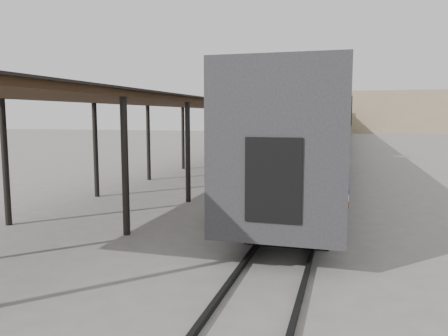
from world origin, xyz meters
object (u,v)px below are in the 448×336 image
baggage_cart (233,202)px  luggage_tug (255,152)px  porter (227,169)px  pedestrian (230,151)px

baggage_cart → luggage_tug: size_ratio=1.78×
porter → pedestrian: porter is taller
baggage_cart → luggage_tug: (-3.48, 20.08, -0.09)m
baggage_cart → porter: size_ratio=1.40×
luggage_tug → porter: porter is taller
porter → pedestrian: 16.84m
porter → pedestrian: size_ratio=0.96×
pedestrian → porter: bearing=101.0°
baggage_cart → porter: 1.32m
luggage_tug → porter: bearing=-73.5°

